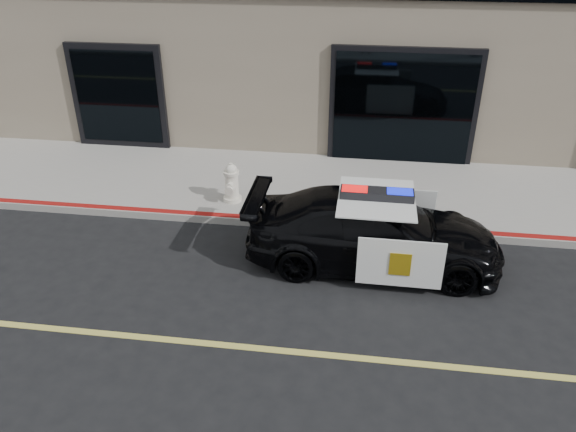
# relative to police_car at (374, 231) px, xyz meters

# --- Properties ---
(ground) EXTENTS (120.00, 120.00, 0.00)m
(ground) POSITION_rel_police_car_xyz_m (1.59, -2.49, -0.65)
(ground) COLOR black
(ground) RESTS_ON ground
(sidewalk_n) EXTENTS (60.00, 3.50, 0.15)m
(sidewalk_n) POSITION_rel_police_car_xyz_m (1.59, 2.76, -0.58)
(sidewalk_n) COLOR gray
(sidewalk_n) RESTS_ON ground
(police_car) EXTENTS (2.06, 4.46, 1.45)m
(police_car) POSITION_rel_police_car_xyz_m (0.00, 0.00, 0.00)
(police_car) COLOR black
(police_car) RESTS_ON ground
(fire_hydrant) EXTENTS (0.39, 0.53, 0.85)m
(fire_hydrant) POSITION_rel_police_car_xyz_m (-2.94, 1.74, -0.10)
(fire_hydrant) COLOR white
(fire_hydrant) RESTS_ON sidewalk_n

